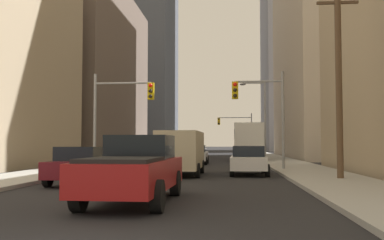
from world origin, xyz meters
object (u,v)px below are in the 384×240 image
cargo_van_beige (181,150)px  sedan_white (248,160)px  pickup_truck_red (135,169)px  sedan_silver (196,154)px  city_bus (247,140)px  traffic_signal_near_right (261,104)px  sedan_maroon (82,165)px  sedan_black (176,151)px  traffic_signal_near_left (120,105)px  traffic_signal_far_right (236,126)px

cargo_van_beige → sedan_white: 3.56m
pickup_truck_red → sedan_silver: (-0.00, 22.16, -0.16)m
city_bus → traffic_signal_near_right: size_ratio=1.92×
sedan_maroon → sedan_silver: (3.33, 16.97, 0.00)m
city_bus → sedan_black: (-7.67, 5.94, -1.16)m
city_bus → traffic_signal_near_right: (0.19, -16.03, 2.08)m
city_bus → sedan_white: (-0.73, -19.47, -1.16)m
sedan_silver → traffic_signal_near_left: size_ratio=0.70×
city_bus → pickup_truck_red: size_ratio=2.12×
sedan_white → traffic_signal_near_left: bearing=156.0°
traffic_signal_near_left → cargo_van_beige: bearing=-43.1°
cargo_van_beige → sedan_black: cargo_van_beige is taller
sedan_maroon → traffic_signal_near_right: bearing=49.0°
traffic_signal_near_right → city_bus: bearing=90.7°
sedan_white → sedan_black: bearing=105.3°
cargo_van_beige → sedan_black: size_ratio=1.23×
city_bus → sedan_maroon: city_bus is taller
sedan_black → traffic_signal_near_right: traffic_signal_near_right is taller
sedan_silver → traffic_signal_far_right: bearing=82.9°
traffic_signal_near_left → traffic_signal_near_right: bearing=-0.0°
pickup_truck_red → city_bus: bearing=81.8°
cargo_van_beige → traffic_signal_near_left: bearing=136.9°
sedan_maroon → sedan_white: same height
sedan_black → traffic_signal_far_right: bearing=65.6°
sedan_black → traffic_signal_near_left: 22.23m
sedan_black → traffic_signal_near_right: 23.57m
city_bus → traffic_signal_near_left: (-8.46, -16.03, 2.11)m
city_bus → traffic_signal_near_left: traffic_signal_near_left is taller
city_bus → traffic_signal_near_right: 16.17m
cargo_van_beige → traffic_signal_near_right: bearing=42.0°
sedan_white → traffic_signal_far_right: size_ratio=0.71×
traffic_signal_far_right → cargo_van_beige: bearing=-94.9°
sedan_white → traffic_signal_near_right: (0.92, 3.44, 3.24)m
pickup_truck_red → sedan_white: pickup_truck_red is taller
pickup_truck_red → sedan_silver: pickup_truck_red is taller
city_bus → sedan_white: size_ratio=2.71×
sedan_silver → sedan_black: bearing=103.1°
traffic_signal_near_left → sedan_silver: bearing=62.6°
pickup_truck_red → traffic_signal_near_right: traffic_signal_near_right is taller
sedan_silver → pickup_truck_red: bearing=-90.0°
sedan_white → sedan_silver: 11.86m
pickup_truck_red → traffic_signal_far_right: bearing=85.9°
city_bus → sedan_black: size_ratio=2.71×
sedan_maroon → traffic_signal_near_left: bearing=94.6°
city_bus → sedan_silver: size_ratio=2.74×
sedan_silver → sedan_black: same height
pickup_truck_red → sedan_black: bearing=95.2°
cargo_van_beige → traffic_signal_far_right: bearing=85.1°
cargo_van_beige → traffic_signal_far_right: 41.58m
cargo_van_beige → traffic_signal_far_right: (3.52, 41.34, 2.81)m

